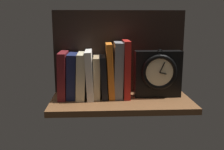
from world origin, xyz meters
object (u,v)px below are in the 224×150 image
at_px(book_white_catcher, 90,74).
at_px(book_gray_chess, 118,70).
at_px(book_orange_pandolfini, 110,71).
at_px(book_cream_twain, 82,75).
at_px(book_navy_bierce, 72,76).
at_px(book_black_skeptic, 104,77).
at_px(framed_clock, 158,74).
at_px(book_maroon_dawkins, 63,75).
at_px(book_red_requiem, 126,69).
at_px(book_tan_shortstories, 97,77).

xyz_separation_m(book_white_catcher, book_gray_chess, (0.13, 0.00, 0.02)).
xyz_separation_m(book_orange_pandolfini, book_gray_chess, (0.04, 0.00, 0.00)).
height_order(book_cream_twain, book_orange_pandolfini, book_orange_pandolfini).
bearing_deg(book_gray_chess, book_navy_bierce, 180.00).
xyz_separation_m(book_navy_bierce, book_black_skeptic, (0.14, 0.00, -0.01)).
bearing_deg(framed_clock, book_cream_twain, 178.37).
height_order(book_maroon_dawkins, book_orange_pandolfini, book_orange_pandolfini).
relative_size(book_cream_twain, book_red_requiem, 0.78).
height_order(book_navy_bierce, book_red_requiem, book_red_requiem).
xyz_separation_m(book_cream_twain, book_red_requiem, (0.20, 0.00, 0.03)).
xyz_separation_m(book_cream_twain, framed_clock, (0.34, -0.01, 0.01)).
distance_m(book_navy_bierce, book_cream_twain, 0.04).
xyz_separation_m(book_tan_shortstories, book_orange_pandolfini, (0.06, 0.00, 0.03)).
bearing_deg(book_red_requiem, framed_clock, -3.91).
distance_m(book_white_catcher, framed_clock, 0.31).
bearing_deg(book_maroon_dawkins, book_orange_pandolfini, 0.00).
relative_size(book_tan_shortstories, framed_clock, 0.84).
relative_size(book_gray_chess, book_red_requiem, 0.97).
relative_size(book_cream_twain, book_gray_chess, 0.81).
bearing_deg(book_maroon_dawkins, book_white_catcher, 0.00).
xyz_separation_m(book_white_catcher, book_tan_shortstories, (0.03, 0.00, -0.01)).
relative_size(book_navy_bierce, book_orange_pandolfini, 0.82).
xyz_separation_m(book_maroon_dawkins, book_cream_twain, (0.08, 0.00, -0.00)).
bearing_deg(book_gray_chess, book_tan_shortstories, 180.00).
relative_size(book_tan_shortstories, book_orange_pandolfini, 0.76).
bearing_deg(book_cream_twain, framed_clock, -1.63).
bearing_deg(book_tan_shortstories, book_white_catcher, 180.00).
xyz_separation_m(book_tan_shortstories, book_black_skeptic, (0.03, 0.00, 0.00)).
height_order(book_maroon_dawkins, book_tan_shortstories, book_maroon_dawkins).
xyz_separation_m(book_black_skeptic, book_red_requiem, (0.10, 0.00, 0.03)).
height_order(book_cream_twain, book_red_requiem, book_red_requiem).
bearing_deg(book_navy_bierce, book_black_skeptic, 0.00).
bearing_deg(book_red_requiem, book_navy_bierce, 180.00).
relative_size(book_navy_bierce, book_black_skeptic, 1.06).
relative_size(book_white_catcher, book_tan_shortstories, 1.15).
bearing_deg(book_orange_pandolfini, book_tan_shortstories, 180.00).
bearing_deg(book_black_skeptic, book_maroon_dawkins, 180.00).
relative_size(book_navy_bierce, book_tan_shortstories, 1.08).
relative_size(book_white_catcher, book_orange_pandolfini, 0.87).
relative_size(book_white_catcher, book_red_requiem, 0.83).
xyz_separation_m(book_navy_bierce, book_cream_twain, (0.04, 0.00, 0.00)).
relative_size(book_white_catcher, book_black_skeptic, 1.13).
relative_size(book_maroon_dawkins, framed_clock, 0.94).
distance_m(book_tan_shortstories, book_red_requiem, 0.14).
height_order(book_maroon_dawkins, book_black_skeptic, book_maroon_dawkins).
relative_size(book_maroon_dawkins, book_red_requiem, 0.81).
height_order(book_navy_bierce, book_white_catcher, book_white_catcher).
bearing_deg(book_navy_bierce, book_white_catcher, 0.00).
height_order(book_navy_bierce, book_cream_twain, book_cream_twain).
bearing_deg(book_orange_pandolfini, book_red_requiem, 0.00).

